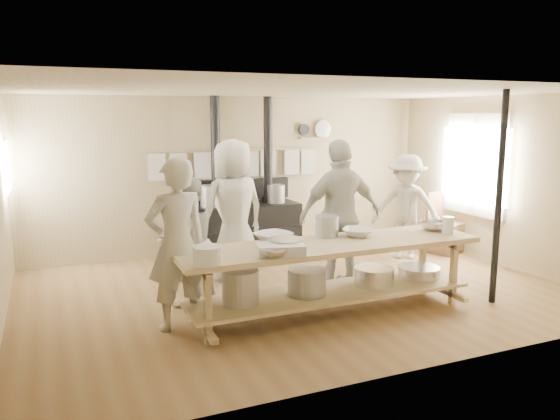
{
  "coord_description": "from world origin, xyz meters",
  "views": [
    {
      "loc": [
        -2.93,
        -6.3,
        2.3
      ],
      "look_at": [
        -0.17,
        0.2,
        1.07
      ],
      "focal_mm": 35.0,
      "sensor_mm": 36.0,
      "label": 1
    }
  ],
  "objects_px": {
    "prep_table": "(329,271)",
    "cook_by_window": "(406,207)",
    "cook_left": "(188,242)",
    "cook_right": "(340,215)",
    "roasting_pan": "(280,249)",
    "cook_far_left": "(177,245)",
    "chair": "(444,235)",
    "stove": "(244,224)",
    "cook_center": "(233,210)"
  },
  "relations": [
    {
      "from": "prep_table",
      "to": "cook_by_window",
      "type": "relative_size",
      "value": 2.14
    },
    {
      "from": "cook_left",
      "to": "cook_right",
      "type": "distance_m",
      "value": 2.03
    },
    {
      "from": "roasting_pan",
      "to": "cook_right",
      "type": "bearing_deg",
      "value": 38.43
    },
    {
      "from": "cook_far_left",
      "to": "cook_by_window",
      "type": "relative_size",
      "value": 1.11
    },
    {
      "from": "cook_left",
      "to": "roasting_pan",
      "type": "relative_size",
      "value": 3.16
    },
    {
      "from": "cook_far_left",
      "to": "chair",
      "type": "bearing_deg",
      "value": -172.25
    },
    {
      "from": "cook_right",
      "to": "chair",
      "type": "bearing_deg",
      "value": -158.46
    },
    {
      "from": "cook_far_left",
      "to": "cook_right",
      "type": "bearing_deg",
      "value": -176.77
    },
    {
      "from": "cook_left",
      "to": "cook_right",
      "type": "relative_size",
      "value": 0.79
    },
    {
      "from": "cook_far_left",
      "to": "chair",
      "type": "relative_size",
      "value": 1.84
    },
    {
      "from": "cook_far_left",
      "to": "chair",
      "type": "xyz_separation_m",
      "value": [
        4.87,
        1.55,
        -0.63
      ]
    },
    {
      "from": "stove",
      "to": "cook_by_window",
      "type": "distance_m",
      "value": 2.67
    },
    {
      "from": "cook_right",
      "to": "cook_by_window",
      "type": "relative_size",
      "value": 1.18
    },
    {
      "from": "cook_center",
      "to": "roasting_pan",
      "type": "height_order",
      "value": "cook_center"
    },
    {
      "from": "prep_table",
      "to": "chair",
      "type": "height_order",
      "value": "chair"
    },
    {
      "from": "cook_left",
      "to": "cook_by_window",
      "type": "distance_m",
      "value": 3.85
    },
    {
      "from": "stove",
      "to": "prep_table",
      "type": "distance_m",
      "value": 3.02
    },
    {
      "from": "chair",
      "to": "cook_left",
      "type": "bearing_deg",
      "value": 169.76
    },
    {
      "from": "cook_by_window",
      "to": "prep_table",
      "type": "bearing_deg",
      "value": -101.1
    },
    {
      "from": "stove",
      "to": "cook_far_left",
      "type": "relative_size",
      "value": 1.39
    },
    {
      "from": "stove",
      "to": "cook_center",
      "type": "height_order",
      "value": "stove"
    },
    {
      "from": "cook_far_left",
      "to": "cook_center",
      "type": "xyz_separation_m",
      "value": [
        1.13,
        1.49,
        0.06
      ]
    },
    {
      "from": "cook_far_left",
      "to": "roasting_pan",
      "type": "height_order",
      "value": "cook_far_left"
    },
    {
      "from": "prep_table",
      "to": "cook_center",
      "type": "relative_size",
      "value": 1.82
    },
    {
      "from": "stove",
      "to": "roasting_pan",
      "type": "distance_m",
      "value": 3.37
    },
    {
      "from": "cook_left",
      "to": "cook_center",
      "type": "bearing_deg",
      "value": -152.41
    },
    {
      "from": "roasting_pan",
      "to": "cook_far_left",
      "type": "bearing_deg",
      "value": 153.3
    },
    {
      "from": "stove",
      "to": "cook_far_left",
      "type": "height_order",
      "value": "stove"
    },
    {
      "from": "cook_far_left",
      "to": "cook_right",
      "type": "distance_m",
      "value": 2.36
    },
    {
      "from": "cook_center",
      "to": "chair",
      "type": "xyz_separation_m",
      "value": [
        3.74,
        0.06,
        -0.69
      ]
    },
    {
      "from": "prep_table",
      "to": "cook_far_left",
      "type": "bearing_deg",
      "value": 171.64
    },
    {
      "from": "cook_by_window",
      "to": "chair",
      "type": "bearing_deg",
      "value": 45.02
    },
    {
      "from": "cook_left",
      "to": "cook_by_window",
      "type": "relative_size",
      "value": 0.93
    },
    {
      "from": "stove",
      "to": "cook_center",
      "type": "bearing_deg",
      "value": -114.87
    },
    {
      "from": "cook_far_left",
      "to": "cook_by_window",
      "type": "height_order",
      "value": "cook_far_left"
    },
    {
      "from": "cook_by_window",
      "to": "chair",
      "type": "height_order",
      "value": "cook_by_window"
    },
    {
      "from": "cook_far_left",
      "to": "cook_left",
      "type": "relative_size",
      "value": 1.19
    },
    {
      "from": "chair",
      "to": "roasting_pan",
      "type": "distance_m",
      "value": 4.43
    },
    {
      "from": "cook_far_left",
      "to": "cook_center",
      "type": "height_order",
      "value": "cook_center"
    },
    {
      "from": "cook_center",
      "to": "chair",
      "type": "bearing_deg",
      "value": 168.53
    },
    {
      "from": "prep_table",
      "to": "roasting_pan",
      "type": "xyz_separation_m",
      "value": [
        -0.73,
        -0.25,
        0.38
      ]
    },
    {
      "from": "cook_by_window",
      "to": "chair",
      "type": "distance_m",
      "value": 0.98
    },
    {
      "from": "cook_left",
      "to": "roasting_pan",
      "type": "xyz_separation_m",
      "value": [
        0.71,
        -1.2,
        0.12
      ]
    },
    {
      "from": "prep_table",
      "to": "cook_left",
      "type": "bearing_deg",
      "value": 146.49
    },
    {
      "from": "stove",
      "to": "cook_right",
      "type": "xyz_separation_m",
      "value": [
        0.57,
        -2.23,
        0.48
      ]
    },
    {
      "from": "cook_right",
      "to": "cook_by_window",
      "type": "bearing_deg",
      "value": -151.07
    },
    {
      "from": "cook_left",
      "to": "chair",
      "type": "distance_m",
      "value": 4.69
    },
    {
      "from": "cook_left",
      "to": "cook_center",
      "type": "distance_m",
      "value": 1.18
    },
    {
      "from": "cook_center",
      "to": "cook_right",
      "type": "xyz_separation_m",
      "value": [
        1.16,
        -0.96,
        0.01
      ]
    },
    {
      "from": "cook_center",
      "to": "cook_right",
      "type": "bearing_deg",
      "value": 128.21
    }
  ]
}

